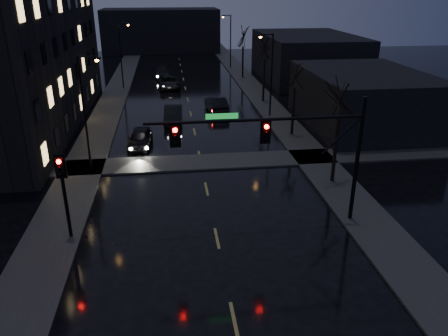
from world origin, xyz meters
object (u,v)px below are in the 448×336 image
object	(u,v)px
oncoming_car_a	(140,138)
oncoming_car_d	(162,73)
lead_car	(216,104)
oncoming_car_c	(169,82)
oncoming_car_b	(173,115)

from	to	relation	value
oncoming_car_a	oncoming_car_d	xyz separation A→B (m)	(1.65, 28.57, -0.02)
oncoming_car_d	lead_car	world-z (taller)	lead_car
oncoming_car_c	oncoming_car_b	bearing A→B (deg)	-93.35
oncoming_car_a	oncoming_car_d	distance (m)	28.61
oncoming_car_a	oncoming_car_b	distance (m)	7.00
oncoming_car_a	oncoming_car_c	distance (m)	21.83
oncoming_car_a	lead_car	distance (m)	12.16
oncoming_car_c	oncoming_car_d	xyz separation A→B (m)	(-0.88, 6.88, -0.05)
oncoming_car_a	oncoming_car_b	bearing A→B (deg)	70.77
oncoming_car_a	oncoming_car_d	size ratio (longest dim) A/B	0.88
oncoming_car_d	lead_car	size ratio (longest dim) A/B	1.02
oncoming_car_c	lead_car	world-z (taller)	lead_car
oncoming_car_c	oncoming_car_d	distance (m)	6.94
oncoming_car_c	oncoming_car_a	bearing A→B (deg)	-100.99
oncoming_car_a	oncoming_car_c	xyz separation A→B (m)	(2.53, 21.68, 0.03)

